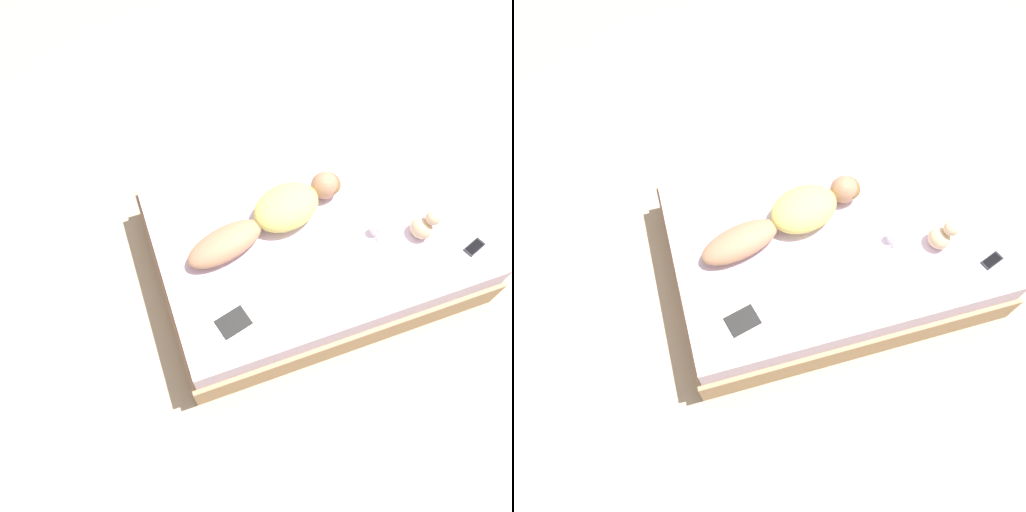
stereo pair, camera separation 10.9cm
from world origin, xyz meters
The scene contains 7 objects.
ground_plane centered at (0.00, 0.00, 0.00)m, with size 12.00×12.00×0.00m, color #B7A88E.
bed centered at (0.00, 0.00, 0.24)m, with size 1.66×2.30×0.49m.
person centered at (-0.11, -0.26, 0.59)m, with size 0.54×1.26×0.21m.
open_magazine centered at (0.41, -0.80, 0.50)m, with size 0.53×0.40×0.01m.
coffee_mug centered at (0.22, 0.37, 0.54)m, with size 0.11×0.07×0.10m.
cell_phone centered at (0.55, 0.96, 0.50)m, with size 0.12×0.17×0.01m.
plush_toy centered at (0.32, 0.67, 0.59)m, with size 0.16×0.18×0.22m.
Camera 2 is at (1.64, -0.90, 3.49)m, focal length 35.00 mm.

